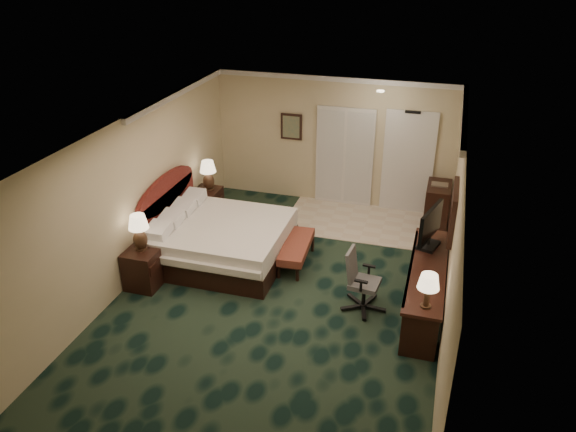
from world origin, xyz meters
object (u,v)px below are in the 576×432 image
(bed, at_px, (223,242))
(nightstand_near, at_px, (144,268))
(lamp_near, at_px, (139,232))
(bed_bench, at_px, (296,253))
(nightstand_far, at_px, (208,204))
(desk, at_px, (425,288))
(desk_chair, at_px, (365,281))
(lamp_far, at_px, (208,175))
(minibar, at_px, (437,206))
(tv, at_px, (430,228))

(bed, height_order, nightstand_near, bed)
(lamp_near, distance_m, bed_bench, 2.68)
(nightstand_far, relative_size, desk, 0.24)
(nightstand_near, distance_m, desk, 4.47)
(nightstand_far, xyz_separation_m, desk_chair, (3.56, -2.21, 0.19))
(lamp_far, relative_size, bed_bench, 0.49)
(desk_chair, distance_m, minibar, 3.30)
(bed, relative_size, desk, 0.87)
(nightstand_near, xyz_separation_m, tv, (4.38, 1.28, 0.74))
(desk, distance_m, minibar, 2.89)
(tv, relative_size, desk_chair, 0.88)
(lamp_far, distance_m, bed_bench, 2.62)
(nightstand_far, relative_size, lamp_near, 1.01)
(bed_bench, relative_size, desk, 0.49)
(lamp_far, bearing_deg, bed_bench, -30.47)
(nightstand_near, bearing_deg, nightstand_far, 90.33)
(lamp_near, bearing_deg, bed_bench, 30.45)
(desk, bearing_deg, lamp_far, 155.86)
(minibar, bearing_deg, desk_chair, -105.89)
(lamp_near, relative_size, lamp_far, 1.01)
(nightstand_far, bearing_deg, lamp_far, 48.38)
(desk, relative_size, minibar, 2.92)
(bed_bench, height_order, desk_chair, desk_chair)
(lamp_far, relative_size, tv, 0.70)
(nightstand_far, height_order, desk, desk)
(desk, bearing_deg, lamp_near, -172.21)
(tv, bearing_deg, nightstand_near, -147.43)
(bed_bench, xyz_separation_m, desk, (2.23, -0.70, 0.15))
(tv, bearing_deg, nightstand_far, 179.91)
(nightstand_far, bearing_deg, lamp_near, -90.21)
(minibar, bearing_deg, desk, -90.28)
(nightstand_far, distance_m, minibar, 4.56)
(bed_bench, relative_size, tv, 1.42)
(lamp_far, distance_m, tv, 4.56)
(nightstand_near, relative_size, minibar, 0.76)
(bed, distance_m, minibar, 4.27)
(nightstand_near, relative_size, lamp_far, 1.08)
(desk, xyz_separation_m, tv, (-0.05, 0.64, 0.70))
(nightstand_near, bearing_deg, lamp_far, 89.55)
(bed, xyz_separation_m, desk, (3.52, -0.50, 0.02))
(nightstand_far, bearing_deg, nightstand_near, -89.67)
(bed, relative_size, nightstand_far, 3.55)
(lamp_far, distance_m, minibar, 4.54)
(nightstand_far, bearing_deg, desk_chair, -31.90)
(nightstand_near, relative_size, desk, 0.26)
(lamp_near, relative_size, desk, 0.24)
(minibar, bearing_deg, nightstand_far, -167.90)
(nightstand_near, bearing_deg, minibar, 38.45)
(lamp_near, distance_m, minibar, 5.70)
(nightstand_far, height_order, lamp_far, lamp_far)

